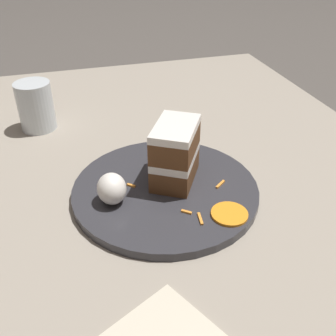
% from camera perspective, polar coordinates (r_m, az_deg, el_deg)
% --- Properties ---
extents(ground_plane, '(6.00, 6.00, 0.00)m').
position_cam_1_polar(ground_plane, '(0.68, -0.75, -5.28)').
color(ground_plane, '#4C4742').
rests_on(ground_plane, ground).
extents(dining_table, '(1.26, 0.93, 0.03)m').
position_cam_1_polar(dining_table, '(0.67, -0.76, -4.12)').
color(dining_table, gray).
rests_on(dining_table, ground).
extents(plate, '(0.30, 0.30, 0.01)m').
position_cam_1_polar(plate, '(0.64, 0.00, -3.16)').
color(plate, '#333338').
rests_on(plate, dining_table).
extents(cake_slice, '(0.12, 0.10, 0.10)m').
position_cam_1_polar(cake_slice, '(0.63, 1.06, 2.16)').
color(cake_slice, brown).
rests_on(cake_slice, plate).
extents(cream_dollop, '(0.05, 0.04, 0.05)m').
position_cam_1_polar(cream_dollop, '(0.60, -8.17, -2.98)').
color(cream_dollop, white).
rests_on(cream_dollop, plate).
extents(orange_garnish, '(0.05, 0.05, 0.00)m').
position_cam_1_polar(orange_garnish, '(0.59, 8.91, -6.60)').
color(orange_garnish, orange).
rests_on(orange_garnish, plate).
extents(carrot_shreds_scatter, '(0.12, 0.16, 0.00)m').
position_cam_1_polar(carrot_shreds_scatter, '(0.61, 3.33, -4.71)').
color(carrot_shreds_scatter, orange).
rests_on(carrot_shreds_scatter, plate).
extents(drinking_glass, '(0.07, 0.07, 0.10)m').
position_cam_1_polar(drinking_glass, '(0.87, -18.57, 8.09)').
color(drinking_glass, silver).
rests_on(drinking_glass, dining_table).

